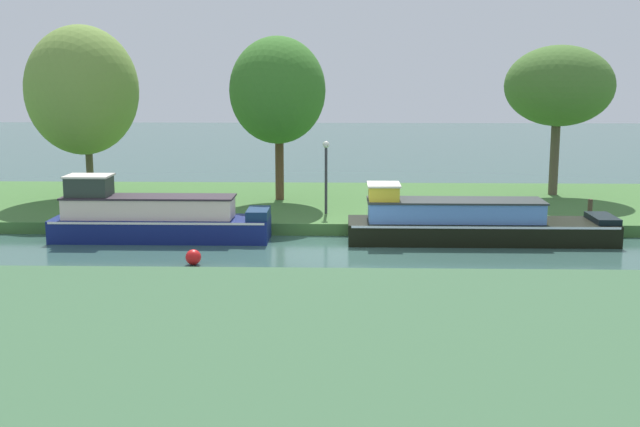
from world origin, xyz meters
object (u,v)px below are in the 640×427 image
at_px(willow_tree_right, 559,86).
at_px(mooring_post_near, 590,210).
at_px(navy_narrowboat, 155,218).
at_px(willow_tree_centre, 278,91).
at_px(black_barge, 471,223).
at_px(willow_tree_left, 82,90).
at_px(channel_buoy, 193,257).
at_px(lamp_post, 326,168).

distance_m(willow_tree_right, mooring_post_near, 7.04).
xyz_separation_m(navy_narrowboat, willow_tree_centre, (3.61, 5.34, 3.97)).
height_order(black_barge, willow_tree_right, willow_tree_right).
height_order(willow_tree_left, mooring_post_near, willow_tree_left).
relative_size(navy_narrowboat, channel_buoy, 15.83).
bearing_deg(lamp_post, willow_tree_left, 160.61).
height_order(navy_narrowboat, willow_tree_left, willow_tree_left).
height_order(willow_tree_left, lamp_post, willow_tree_left).
distance_m(black_barge, channel_buoy, 9.01).
bearing_deg(willow_tree_centre, mooring_post_near, -19.10).
bearing_deg(mooring_post_near, willow_tree_left, 166.13).
bearing_deg(mooring_post_near, lamp_post, 172.39).
distance_m(lamp_post, channel_buoy, 7.36).
height_order(black_barge, willow_tree_centre, willow_tree_centre).
bearing_deg(willow_tree_left, willow_tree_right, 3.52).
distance_m(willow_tree_centre, lamp_post, 4.14).
xyz_separation_m(willow_tree_left, channel_buoy, (6.02, -9.53, -4.44)).
bearing_deg(willow_tree_left, black_barge, -23.24).
relative_size(willow_tree_centre, lamp_post, 2.44).
xyz_separation_m(willow_tree_centre, lamp_post, (1.90, -2.57, -2.63)).
xyz_separation_m(willow_tree_right, mooring_post_near, (-0.27, -5.76, -4.03)).
distance_m(black_barge, willow_tree_right, 9.59).
bearing_deg(channel_buoy, mooring_post_near, 21.35).
xyz_separation_m(navy_narrowboat, willow_tree_right, (14.75, 7.34, 4.09)).
distance_m(navy_narrowboat, willow_tree_right, 16.98).
relative_size(black_barge, willow_tree_right, 1.40).
bearing_deg(black_barge, mooring_post_near, 20.28).
distance_m(willow_tree_left, channel_buoy, 12.12).
relative_size(lamp_post, mooring_post_near, 3.43).
distance_m(black_barge, lamp_post, 5.66).
xyz_separation_m(willow_tree_centre, willow_tree_right, (11.14, 2.00, 0.12)).
bearing_deg(mooring_post_near, willow_tree_centre, 160.90).
bearing_deg(black_barge, willow_tree_centre, 141.10).
height_order(black_barge, mooring_post_near, black_barge).
bearing_deg(navy_narrowboat, willow_tree_right, 26.45).
xyz_separation_m(lamp_post, mooring_post_near, (8.97, -1.20, -1.28)).
relative_size(black_barge, mooring_post_near, 11.24).
bearing_deg(channel_buoy, lamp_post, 59.28).
relative_size(willow_tree_left, channel_buoy, 15.34).
relative_size(willow_tree_centre, mooring_post_near, 8.38).
relative_size(black_barge, willow_tree_left, 1.25).
bearing_deg(channel_buoy, willow_tree_right, 39.69).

